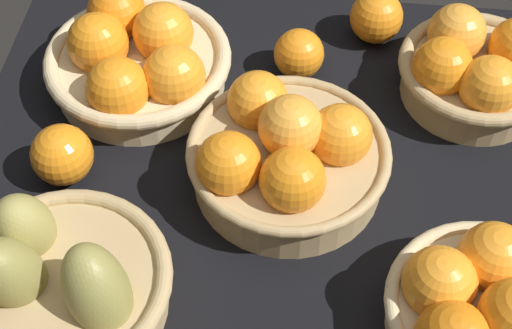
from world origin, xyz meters
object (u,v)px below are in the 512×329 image
object	(u,v)px
basket_far_left	(481,310)
loose_orange_side_gap	(376,17)
basket_near_right	(137,60)
basket_near_left	(476,69)
basket_far_right_pears	(59,282)
loose_orange_back_gap	(297,54)
basket_center	(286,156)
loose_orange_front_gap	(62,155)

from	to	relation	value
basket_far_left	loose_orange_side_gap	distance (cm)	47.70
basket_near_right	basket_near_left	world-z (taller)	basket_near_left
basket_near_right	basket_far_right_pears	bearing A→B (deg)	87.68
basket_far_right_pears	loose_orange_back_gap	size ratio (longest dim) A/B	3.38
basket_near_right	loose_orange_back_gap	bearing A→B (deg)	-167.95
basket_far_right_pears	basket_near_right	bearing A→B (deg)	-92.32
basket_near_right	loose_orange_side_gap	world-z (taller)	basket_near_right
basket_center	basket_near_right	bearing A→B (deg)	-34.85
basket_far_right_pears	basket_center	bearing A→B (deg)	-139.23
basket_far_right_pears	loose_orange_front_gap	bearing A→B (deg)	-75.50
loose_orange_front_gap	loose_orange_back_gap	bearing A→B (deg)	-142.17
loose_orange_side_gap	basket_far_left	bearing A→B (deg)	103.36
basket_near_left	basket_far_left	xyz separation A→B (cm)	(2.13, 36.07, -0.03)
loose_orange_front_gap	loose_orange_side_gap	distance (cm)	48.56
basket_near_right	basket_center	bearing A→B (deg)	145.15
loose_orange_front_gap	basket_near_right	bearing A→B (deg)	-109.84
basket_center	loose_orange_side_gap	bearing A→B (deg)	-111.14
basket_far_left	loose_orange_back_gap	distance (cm)	43.79
basket_near_left	basket_center	size ratio (longest dim) A/B	0.85
loose_orange_side_gap	basket_near_left	bearing A→B (deg)	141.86
basket_center	loose_orange_front_gap	bearing A→B (deg)	3.73
basket_near_left	basket_far_right_pears	distance (cm)	59.94
basket_far_right_pears	basket_center	xyz separation A→B (cm)	(-22.86, -19.71, 0.36)
loose_orange_back_gap	loose_orange_side_gap	xyz separation A→B (cm)	(-10.90, -8.52, 0.33)
loose_orange_front_gap	basket_far_right_pears	bearing A→B (deg)	104.50
basket_near_left	loose_orange_side_gap	xyz separation A→B (cm)	(13.15, -10.32, -1.02)
loose_orange_back_gap	loose_orange_side_gap	size ratio (longest dim) A/B	0.92
basket_near_left	loose_orange_back_gap	xyz separation A→B (cm)	(24.05, -1.81, -1.35)
basket_far_right_pears	loose_orange_back_gap	xyz separation A→B (cm)	(-22.79, -39.21, -1.18)
basket_near_left	basket_center	world-z (taller)	basket_center
basket_near_left	basket_far_right_pears	size ratio (longest dim) A/B	0.89
basket_center	loose_orange_side_gap	world-z (taller)	basket_center
basket_near_right	basket_far_left	size ratio (longest dim) A/B	1.17
basket_near_left	basket_far_right_pears	bearing A→B (deg)	38.61
basket_far_right_pears	loose_orange_side_gap	xyz separation A→B (cm)	(-33.69, -47.73, -0.85)
loose_orange_back_gap	loose_orange_side_gap	bearing A→B (deg)	-142.01
basket_far_left	loose_orange_back_gap	xyz separation A→B (cm)	(21.92, -37.88, -1.32)
basket_near_left	loose_orange_front_gap	size ratio (longest dim) A/B	2.74
basket_near_left	loose_orange_front_gap	xyz separation A→B (cm)	(51.48, 19.49, -0.99)
basket_far_left	loose_orange_front_gap	size ratio (longest dim) A/B	2.81
basket_near_left	loose_orange_side_gap	world-z (taller)	basket_near_left
basket_center	loose_orange_side_gap	size ratio (longest dim) A/B	3.25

